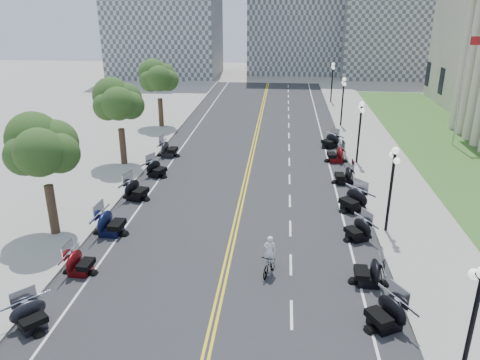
{
  "coord_description": "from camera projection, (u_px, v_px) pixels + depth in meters",
  "views": [
    {
      "loc": [
        2.56,
        -20.47,
        12.4
      ],
      "look_at": [
        0.04,
        6.36,
        2.0
      ],
      "focal_mm": 35.0,
      "sensor_mm": 36.0,
      "label": 1
    }
  ],
  "objects": [
    {
      "name": "flagpole",
      "position": [
        461.0,
        91.0,
        40.76
      ],
      "size": [
        1.1,
        0.2,
        10.0
      ],
      "primitive_type": null,
      "color": "silver",
      "rests_on": "ground"
    },
    {
      "name": "tree_3",
      "position": [
        119.0,
        107.0,
        35.86
      ],
      "size": [
        4.8,
        4.8,
        9.2
      ],
      "primitive_type": null,
      "color": "#235619",
      "rests_on": "sidewalk_south"
    },
    {
      "name": "lane_dash_17",
      "position": [
        288.0,
        96.0,
        64.28
      ],
      "size": [
        0.12,
        2.0,
        0.0
      ],
      "primitive_type": "cube",
      "color": "white",
      "rests_on": "road"
    },
    {
      "name": "motorcycle_s_5",
      "position": [
        80.0,
        261.0,
        22.47
      ],
      "size": [
        1.95,
        1.95,
        1.3
      ],
      "primitive_type": null,
      "rotation": [
        0.0,
        0.0,
        1.52
      ],
      "color": "#590A0C",
      "rests_on": "road"
    },
    {
      "name": "motorcycle_n_7",
      "position": [
        353.0,
        199.0,
        29.25
      ],
      "size": [
        3.05,
        3.05,
        1.52
      ],
      "primitive_type": null,
      "rotation": [
        0.0,
        0.0,
        -0.91
      ],
      "color": "black",
      "rests_on": "road"
    },
    {
      "name": "tree_2",
      "position": [
        43.0,
        155.0,
        24.72
      ],
      "size": [
        4.8,
        4.8,
        9.2
      ],
      "primitive_type": null,
      "color": "#235619",
      "rests_on": "sidewalk_south"
    },
    {
      "name": "motorcycle_s_9",
      "position": [
        169.0,
        148.0,
        39.38
      ],
      "size": [
        2.23,
        2.23,
        1.47
      ],
      "primitive_type": null,
      "rotation": [
        0.0,
        0.0,
        1.5
      ],
      "color": "black",
      "rests_on": "road"
    },
    {
      "name": "lane_dash_19",
      "position": [
        288.0,
        86.0,
        71.71
      ],
      "size": [
        0.12,
        2.0,
        0.0
      ],
      "primitive_type": "cube",
      "color": "white",
      "rests_on": "road"
    },
    {
      "name": "motorcycle_s_6",
      "position": [
        111.0,
        222.0,
        26.22
      ],
      "size": [
        2.33,
        2.33,
        1.54
      ],
      "primitive_type": null,
      "rotation": [
        0.0,
        0.0,
        1.51
      ],
      "color": "black",
      "rests_on": "road"
    },
    {
      "name": "centerline_yellow_b",
      "position": [
        246.0,
        188.0,
        32.97
      ],
      "size": [
        0.12,
        90.0,
        0.0
      ],
      "primitive_type": "cube",
      "color": "yellow",
      "rests_on": "road"
    },
    {
      "name": "lawn",
      "position": [
        462.0,
        159.0,
        38.87
      ],
      "size": [
        9.0,
        60.0,
        0.1
      ],
      "primitive_type": "cube",
      "color": "#356023",
      "rests_on": "ground"
    },
    {
      "name": "road",
      "position": [
        244.0,
        188.0,
        32.99
      ],
      "size": [
        16.0,
        90.0,
        0.01
      ],
      "primitive_type": "cube",
      "color": "#333335",
      "rests_on": "ground"
    },
    {
      "name": "edge_line_north",
      "position": [
        336.0,
        191.0,
        32.43
      ],
      "size": [
        0.12,
        90.0,
        0.0
      ],
      "primitive_type": "cube",
      "color": "white",
      "rests_on": "road"
    },
    {
      "name": "lane_dash_8",
      "position": [
        290.0,
        201.0,
        30.85
      ],
      "size": [
        0.12,
        2.0,
        0.0
      ],
      "primitive_type": "cube",
      "color": "white",
      "rests_on": "road"
    },
    {
      "name": "street_lamp_2",
      "position": [
        390.0,
        190.0,
        25.73
      ],
      "size": [
        0.5,
        1.2,
        4.9
      ],
      "primitive_type": null,
      "color": "black",
      "rests_on": "sidewalk_north"
    },
    {
      "name": "ground",
      "position": [
        227.0,
        262.0,
        23.7
      ],
      "size": [
        160.0,
        160.0,
        0.0
      ],
      "primitive_type": "plane",
      "color": "gray"
    },
    {
      "name": "tree_4",
      "position": [
        159.0,
        81.0,
        47.01
      ],
      "size": [
        4.8,
        4.8,
        9.2
      ],
      "primitive_type": null,
      "color": "#235619",
      "rests_on": "sidewalk_south"
    },
    {
      "name": "motorcycle_n_6",
      "position": [
        358.0,
        229.0,
        25.69
      ],
      "size": [
        2.53,
        2.53,
        1.32
      ],
      "primitive_type": null,
      "rotation": [
        0.0,
        0.0,
        -1.09
      ],
      "color": "black",
      "rests_on": "road"
    },
    {
      "name": "cyclist_rider",
      "position": [
        270.0,
        237.0,
        21.99
      ],
      "size": [
        0.61,
        0.4,
        1.68
      ],
      "primitive_type": "imported",
      "rotation": [
        0.0,
        0.0,
        3.14
      ],
      "color": "silver",
      "rests_on": "bicycle"
    },
    {
      "name": "lane_dash_18",
      "position": [
        288.0,
        91.0,
        68.0
      ],
      "size": [
        0.12,
        2.0,
        0.0
      ],
      "primitive_type": "cube",
      "color": "white",
      "rests_on": "road"
    },
    {
      "name": "centerline_yellow_a",
      "position": [
        242.0,
        188.0,
        32.99
      ],
      "size": [
        0.12,
        90.0,
        0.0
      ],
      "primitive_type": "cube",
      "color": "yellow",
      "rests_on": "road"
    },
    {
      "name": "bicycle",
      "position": [
        269.0,
        263.0,
        22.49
      ],
      "size": [
        1.01,
        1.95,
        1.13
      ],
      "primitive_type": "imported",
      "rotation": [
        0.0,
        0.0,
        -0.27
      ],
      "color": "#A51414",
      "rests_on": "road"
    },
    {
      "name": "lane_dash_14",
      "position": [
        289.0,
        116.0,
        53.14
      ],
      "size": [
        0.12,
        2.0,
        0.0
      ],
      "primitive_type": "cube",
      "color": "white",
      "rests_on": "road"
    },
    {
      "name": "lane_dash_5",
      "position": [
        291.0,
        314.0,
        19.7
      ],
      "size": [
        0.12,
        2.0,
        0.0
      ],
      "primitive_type": "cube",
      "color": "white",
      "rests_on": "road"
    },
    {
      "name": "sidewalk_north",
      "position": [
        397.0,
        192.0,
        32.05
      ],
      "size": [
        5.0,
        90.0,
        0.15
      ],
      "primitive_type": "cube",
      "color": "#9E9991",
      "rests_on": "ground"
    },
    {
      "name": "lane_dash_11",
      "position": [
        289.0,
        147.0,
        41.99
      ],
      "size": [
        0.12,
        2.0,
        0.0
      ],
      "primitive_type": "cube",
      "color": "white",
      "rests_on": "road"
    },
    {
      "name": "street_lamp_5",
      "position": [
        332.0,
        83.0,
        59.17
      ],
      "size": [
        0.5,
        1.2,
        4.9
      ],
      "primitive_type": null,
      "color": "black",
      "rests_on": "sidewalk_north"
    },
    {
      "name": "lane_dash_16",
      "position": [
        288.0,
        102.0,
        60.57
      ],
      "size": [
        0.12,
        2.0,
        0.0
      ],
      "primitive_type": "cube",
      "color": "white",
      "rests_on": "road"
    },
    {
      "name": "motorcycle_n_10",
      "position": [
        330.0,
        140.0,
        41.8
      ],
      "size": [
        2.76,
        2.76,
        1.37
      ],
      "primitive_type": null,
      "rotation": [
        0.0,
        0.0,
        -0.89
      ],
      "color": "black",
      "rests_on": "road"
    },
    {
      "name": "motorcycle_n_9",
      "position": [
        336.0,
        153.0,
        38.06
      ],
      "size": [
        2.21,
        2.21,
        1.43
      ],
      "primitive_type": null,
      "rotation": [
        0.0,
        0.0,
        -1.48
      ],
      "color": "#590A0C",
      "rests_on": "road"
    },
    {
      "name": "lane_dash_13",
      "position": [
        289.0,
        125.0,
        49.42
      ],
      "size": [
        0.12,
        2.0,
        0.0
      ],
      "primitive_type": "cube",
      "color": "white",
      "rests_on": "road"
    },
    {
      "name": "lane_dash_12",
      "position": [
        289.0,
        135.0,
        45.71
      ],
      "size": [
        0.12,
        2.0,
        0.0
      ],
      "primitive_type": "cube",
      "color": "white",
      "rests_on": "road"
    },
    {
      "name": "lane_dash_7",
      "position": [
        290.0,
        228.0,
        27.13
      ],
      "size": [
        0.12,
        2.0,
        0.0
      ],
      "primitive_type": "cube",
      "color": "white",
      "rests_on": "road"
    },
    {
      "name": "sidewalk_south",
      "position": [
        100.0,
        182.0,
        33.88
      ],
      "size": [
        5.0,
        90.0,
        0.15
      ],
      "primitive_type": "cube",
      "color": "#9E9991",
      "rests_on": "ground"
    },
    {
      "name": "motorcycle_n_5",
      "position": [
        369.0,
        271.0,
        21.62
      ],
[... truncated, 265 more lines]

